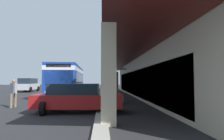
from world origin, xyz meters
TOP-DOWN VIEW (x-y plane):
  - ground at (0.00, 8.00)m, footprint 120.00×120.00m
  - curb_strip at (0.57, 4.56)m, footprint 35.91×0.50m
  - plaza_building at (0.57, 14.19)m, footprint 30.23×16.37m
  - transit_bus at (-1.27, 0.95)m, footprint 11.30×3.11m
  - parked_suv_silver at (-9.46, -6.36)m, footprint 4.81×2.22m
  - parked_sedan_red at (9.58, 3.32)m, footprint 2.51×4.44m
  - pedestrian at (7.62, -0.76)m, footprint 0.57×0.51m
  - potted_palm at (5.12, 5.75)m, footprint 1.81×1.62m

SIDE VIEW (x-z plane):
  - ground at x=0.00m, z-range 0.00..0.00m
  - curb_strip at x=0.57m, z-range 0.00..0.12m
  - potted_palm at x=5.12m, z-range -0.68..1.90m
  - parked_sedan_red at x=9.58m, z-range 0.02..1.49m
  - pedestrian at x=7.62m, z-range 0.11..1.82m
  - parked_suv_silver at x=-9.46m, z-range 0.03..2.00m
  - transit_bus at x=-1.27m, z-range 0.18..3.52m
  - plaza_building at x=0.57m, z-range 0.00..7.36m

